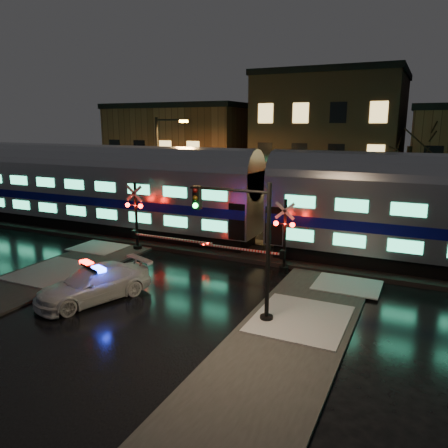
{
  "coord_description": "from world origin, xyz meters",
  "views": [
    {
      "loc": [
        10.52,
        -18.5,
        7.54
      ],
      "look_at": [
        0.59,
        2.5,
        2.2
      ],
      "focal_mm": 35.0,
      "sensor_mm": 36.0,
      "label": 1
    }
  ],
  "objects_px": {
    "crossing_signal_right": "(277,242)",
    "streetlight": "(161,164)",
    "traffic_light": "(246,248)",
    "police_car": "(94,284)",
    "crossing_signal_left": "(141,224)"
  },
  "relations": [
    {
      "from": "crossing_signal_left",
      "to": "traffic_light",
      "type": "bearing_deg",
      "value": -32.68
    },
    {
      "from": "streetlight",
      "to": "crossing_signal_right",
      "type": "bearing_deg",
      "value": -30.44
    },
    {
      "from": "crossing_signal_right",
      "to": "crossing_signal_left",
      "type": "bearing_deg",
      "value": 179.95
    },
    {
      "from": "police_car",
      "to": "crossing_signal_left",
      "type": "height_order",
      "value": "crossing_signal_left"
    },
    {
      "from": "traffic_light",
      "to": "streetlight",
      "type": "xyz_separation_m",
      "value": [
        -12.12,
        12.64,
        1.72
      ]
    },
    {
      "from": "police_car",
      "to": "crossing_signal_right",
      "type": "bearing_deg",
      "value": 70.65
    },
    {
      "from": "crossing_signal_right",
      "to": "crossing_signal_left",
      "type": "relative_size",
      "value": 0.92
    },
    {
      "from": "police_car",
      "to": "streetlight",
      "type": "relative_size",
      "value": 0.69
    },
    {
      "from": "streetlight",
      "to": "police_car",
      "type": "bearing_deg",
      "value": -68.52
    },
    {
      "from": "crossing_signal_left",
      "to": "traffic_light",
      "type": "xyz_separation_m",
      "value": [
        9.28,
        -5.95,
        1.18
      ]
    },
    {
      "from": "crossing_signal_right",
      "to": "streetlight",
      "type": "bearing_deg",
      "value": 149.56
    },
    {
      "from": "police_car",
      "to": "crossing_signal_right",
      "type": "xyz_separation_m",
      "value": [
        6.0,
        7.02,
        0.84
      ]
    },
    {
      "from": "traffic_light",
      "to": "police_car",
      "type": "bearing_deg",
      "value": -168.03
    },
    {
      "from": "crossing_signal_right",
      "to": "streetlight",
      "type": "relative_size",
      "value": 0.68
    },
    {
      "from": "traffic_light",
      "to": "streetlight",
      "type": "relative_size",
      "value": 0.68
    }
  ]
}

